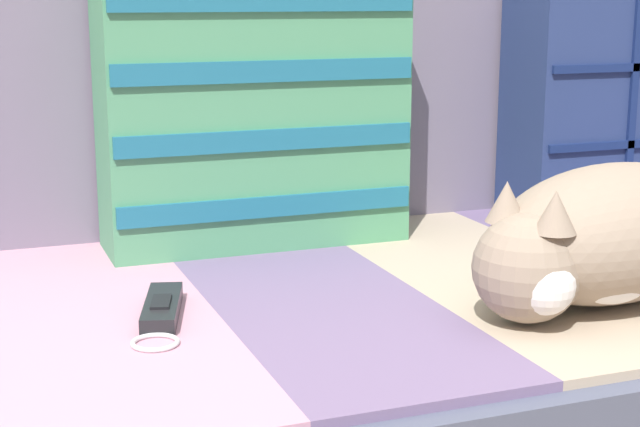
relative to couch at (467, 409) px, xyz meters
name	(u,v)px	position (x,y,z in m)	size (l,w,h in m)	color
couch	(467,409)	(0.00, 0.00, 0.00)	(1.80, 0.83, 0.40)	gray
sofa_backrest	(368,71)	(0.00, 0.35, 0.43)	(1.77, 0.14, 0.44)	slate
throw_pillow_striped	(254,101)	(-0.23, 0.20, 0.40)	(0.41, 0.14, 0.40)	#4C9366
sleeping_cat	(603,238)	(0.05, -0.20, 0.28)	(0.40, 0.29, 0.15)	gray
game_remote_near	(162,311)	(-0.42, -0.08, 0.21)	(0.09, 0.19, 0.02)	black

